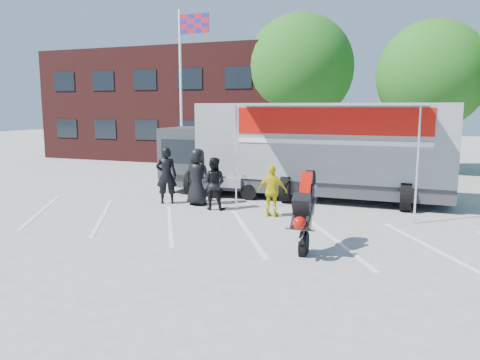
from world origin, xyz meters
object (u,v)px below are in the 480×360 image
Objects in this scene: tree_left at (300,68)px; parked_motorcycle at (231,199)px; stunt_bike_rider at (308,247)px; spectator_leather_b at (166,175)px; transporter_truck at (307,198)px; spectator_leather_c at (213,183)px; spectator_hivis at (272,191)px; tree_mid at (432,76)px; spectator_leather_a at (197,177)px; flagpole at (185,72)px.

parked_motorcycle is at bearing -89.42° from tree_left.
spectator_leather_b is at bearing 146.77° from stunt_bike_rider.
transporter_truck is 4.03m from spectator_leather_c.
transporter_truck is 3.46m from spectator_hivis.
transporter_truck is at bearing -99.49° from spectator_hivis.
tree_mid is at bearing -39.34° from parked_motorcycle.
tree_mid is at bearing -114.34° from spectator_hivis.
transporter_truck is 2.87m from parked_motorcycle.
stunt_bike_rider is 1.07× the size of spectator_leather_a.
spectator_leather_a is 1.14m from spectator_leather_b.
tree_mid is 13.08m from parked_motorcycle.
spectator_leather_a is 1.24× the size of spectator_hivis.
spectator_hivis is at bearing 171.13° from spectator_leather_a.
tree_left is at bearing 101.47° from stunt_bike_rider.
tree_mid is 14.19m from spectator_leather_c.
spectator_leather_a is (-0.60, -12.33, -4.58)m from tree_left.
spectator_leather_c is at bearing -56.68° from flagpole.
stunt_bike_rider is at bearing 126.77° from spectator_leather_b.
tree_left reaches higher than flagpole.
tree_left is (4.24, 6.00, 0.51)m from flagpole.
spectator_leather_b is 1.25× the size of spectator_hivis.
spectator_leather_b is at bearing -97.89° from tree_left.
flagpole is at bearing 127.19° from stunt_bike_rider.
spectator_hivis is at bearing 148.51° from spectator_leather_b.
spectator_leather_b is (-4.44, -2.74, 1.00)m from transporter_truck.
spectator_leather_c is at bearing 148.15° from spectator_leather_b.
spectator_leather_a is at bearing -123.85° from tree_mid.
spectator_leather_b is 1.97m from spectator_leather_c.
tree_mid reaches higher than spectator_leather_c.
flagpole reaches higher than spectator_hivis.
stunt_bike_rider is 1.05× the size of spectator_leather_b.
parked_motorcycle is at bearing 126.02° from stunt_bike_rider.
transporter_truck is 6.92× the size of spectator_hivis.
spectator_leather_a is 0.94m from spectator_leather_c.
spectator_hivis is (-1.76, 2.79, 0.80)m from stunt_bike_rider.
parked_motorcycle is 2.03m from spectator_leather_c.
tree_left is at bearing -94.84° from spectator_leather_c.
tree_mid reaches higher than transporter_truck.
flagpole is at bearing -62.48° from spectator_leather_c.
transporter_truck reaches higher than spectator_hivis.
stunt_bike_rider is 1.21× the size of spectator_leather_c.
spectator_leather_a is 0.99× the size of spectator_leather_b.
parked_motorcycle is (0.11, -10.96, -5.57)m from tree_left.
flagpole reaches higher than stunt_bike_rider.
tree_mid is 10.92m from transporter_truck.
parked_motorcycle is 3.19m from spectator_hivis.
spectator_leather_b is (-1.84, -1.52, 1.00)m from parked_motorcycle.
flagpole is 9.37m from transporter_truck.
transporter_truck is 5.58× the size of spectator_leather_a.
spectator_leather_a reaches higher than transporter_truck.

